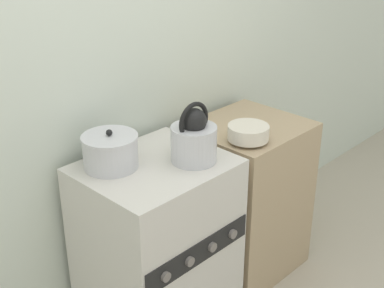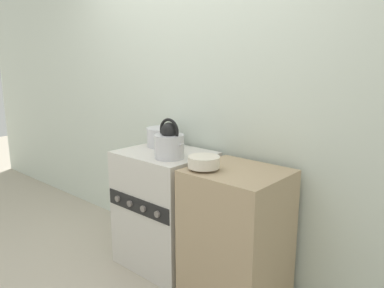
{
  "view_description": "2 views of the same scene",
  "coord_description": "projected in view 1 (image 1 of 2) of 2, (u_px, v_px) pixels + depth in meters",
  "views": [
    {
      "loc": [
        -1.38,
        -1.29,
        1.94
      ],
      "look_at": [
        0.21,
        0.25,
        0.91
      ],
      "focal_mm": 50.0,
      "sensor_mm": 36.0,
      "label": 1
    },
    {
      "loc": [
        1.9,
        -1.57,
        1.53
      ],
      "look_at": [
        0.25,
        0.28,
        0.97
      ],
      "focal_mm": 35.0,
      "sensor_mm": 36.0,
      "label": 2
    }
  ],
  "objects": [
    {
      "name": "counter",
      "position": [
        245.0,
        198.0,
        2.93
      ],
      "size": [
        0.58,
        0.53,
        0.87
      ],
      "color": "tan",
      "rests_on": "ground_plane"
    },
    {
      "name": "enamel_bowl",
      "position": [
        248.0,
        133.0,
        2.54
      ],
      "size": [
        0.2,
        0.2,
        0.08
      ],
      "color": "beige",
      "rests_on": "counter"
    },
    {
      "name": "kettle",
      "position": [
        194.0,
        139.0,
        2.32
      ],
      "size": [
        0.25,
        0.2,
        0.27
      ],
      "color": "silver",
      "rests_on": "stove"
    },
    {
      "name": "cooking_pot",
      "position": [
        110.0,
        151.0,
        2.28
      ],
      "size": [
        0.24,
        0.24,
        0.17
      ],
      "color": "silver",
      "rests_on": "stove"
    },
    {
      "name": "stove",
      "position": [
        158.0,
        247.0,
        2.51
      ],
      "size": [
        0.65,
        0.56,
        0.88
      ],
      "color": "beige",
      "rests_on": "ground_plane"
    },
    {
      "name": "wall_back",
      "position": [
        101.0,
        66.0,
        2.39
      ],
      "size": [
        7.0,
        0.06,
        2.5
      ],
      "color": "silver",
      "rests_on": "ground_plane"
    }
  ]
}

